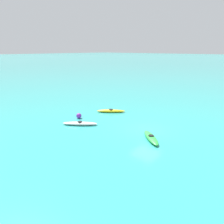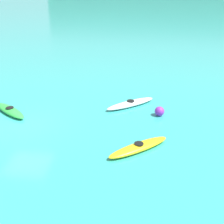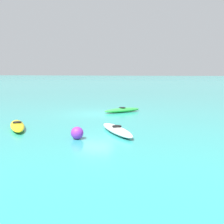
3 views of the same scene
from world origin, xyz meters
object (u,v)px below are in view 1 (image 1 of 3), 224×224
kayak_white (80,123)px  buoy_purple (79,116)px  kayak_green (151,138)px  kayak_yellow (111,111)px

kayak_white → buoy_purple: size_ratio=5.63×
kayak_white → kayak_green: (-7.10, -1.87, 0.00)m
kayak_white → kayak_yellow: 5.33m
buoy_purple → kayak_white: bearing=144.0°
kayak_white → kayak_green: 7.34m
kayak_yellow → buoy_purple: bearing=74.7°
kayak_white → kayak_yellow: size_ratio=1.05×
kayak_green → kayak_yellow: same height
kayak_yellow → kayak_white: bearing=97.1°
kayak_green → kayak_yellow: 8.47m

